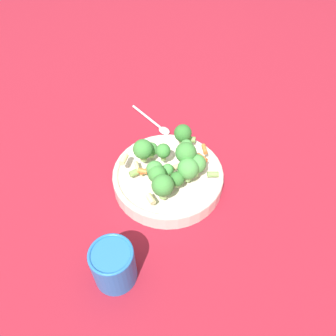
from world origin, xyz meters
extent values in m
plane|color=maroon|center=(0.00, 0.00, 0.00)|extent=(3.00, 3.00, 0.00)
cylinder|color=beige|center=(0.00, 0.00, 0.02)|extent=(0.26, 0.26, 0.04)
torus|color=beige|center=(0.00, 0.00, 0.04)|extent=(0.26, 0.26, 0.01)
cylinder|color=#8CB766|center=(0.05, 0.04, 0.05)|extent=(0.01, 0.01, 0.01)
sphere|color=#479342|center=(0.05, 0.04, 0.07)|extent=(0.03, 0.03, 0.03)
cylinder|color=#8CB766|center=(-0.04, 0.03, 0.07)|extent=(0.01, 0.01, 0.02)
sphere|color=#479342|center=(-0.04, 0.03, 0.09)|extent=(0.04, 0.04, 0.04)
cylinder|color=#8CB766|center=(0.04, -0.04, 0.07)|extent=(0.01, 0.01, 0.02)
sphere|color=#479342|center=(0.04, -0.04, 0.09)|extent=(0.03, 0.03, 0.03)
cylinder|color=#8CB766|center=(-0.01, -0.06, 0.06)|extent=(0.02, 0.02, 0.02)
sphere|color=#479342|center=(-0.01, -0.06, 0.09)|extent=(0.04, 0.04, 0.04)
cylinder|color=#8CB766|center=(-0.03, -0.04, 0.06)|extent=(0.02, 0.02, 0.02)
sphere|color=#479342|center=(-0.03, -0.04, 0.09)|extent=(0.05, 0.05, 0.05)
cylinder|color=#8CB766|center=(-0.05, -0.02, 0.06)|extent=(0.01, 0.01, 0.01)
sphere|color=#33722D|center=(-0.05, -0.02, 0.08)|extent=(0.03, 0.03, 0.03)
cylinder|color=#8CB766|center=(0.08, -0.03, 0.06)|extent=(0.01, 0.01, 0.02)
sphere|color=#33722D|center=(0.08, -0.03, 0.09)|extent=(0.04, 0.04, 0.04)
cylinder|color=#8CB766|center=(0.00, -0.04, 0.08)|extent=(0.02, 0.02, 0.02)
sphere|color=#3D8438|center=(0.00, -0.04, 0.11)|extent=(0.05, 0.05, 0.05)
cylinder|color=#8CB766|center=(0.02, 0.06, 0.06)|extent=(0.02, 0.02, 0.02)
sphere|color=#3D8438|center=(0.02, 0.06, 0.09)|extent=(0.05, 0.05, 0.05)
cylinder|color=#8CB766|center=(-0.02, 0.00, 0.06)|extent=(0.01, 0.01, 0.01)
sphere|color=#479342|center=(-0.02, 0.00, 0.08)|extent=(0.03, 0.03, 0.03)
cylinder|color=#8CB766|center=(0.02, 0.01, 0.07)|extent=(0.01, 0.01, 0.01)
sphere|color=#3D8438|center=(0.02, 0.01, 0.09)|extent=(0.03, 0.03, 0.03)
cylinder|color=#8CB766|center=(-0.08, 0.01, 0.06)|extent=(0.02, 0.02, 0.02)
sphere|color=#3D8438|center=(-0.08, 0.01, 0.09)|extent=(0.05, 0.05, 0.05)
cylinder|color=#8CB766|center=(-0.05, 0.02, 0.07)|extent=(0.01, 0.01, 0.02)
sphere|color=#3D8438|center=(-0.05, 0.02, 0.09)|extent=(0.04, 0.04, 0.04)
cylinder|color=orange|center=(-0.03, 0.06, 0.07)|extent=(0.02, 0.02, 0.01)
cylinder|color=orange|center=(-0.01, 0.05, 0.06)|extent=(0.02, 0.03, 0.01)
cylinder|color=orange|center=(-0.04, -0.01, 0.06)|extent=(0.02, 0.02, 0.01)
cylinder|color=#729E4C|center=(-0.02, -0.04, 0.07)|extent=(0.03, 0.02, 0.01)
cylinder|color=#729E4C|center=(0.03, 0.01, 0.08)|extent=(0.02, 0.02, 0.01)
cylinder|color=beige|center=(0.07, -0.05, 0.05)|extent=(0.03, 0.02, 0.01)
cylinder|color=orange|center=(0.05, -0.08, 0.07)|extent=(0.03, 0.01, 0.01)
cylinder|color=beige|center=(-0.02, 0.00, 0.06)|extent=(0.03, 0.02, 0.01)
cylinder|color=orange|center=(0.01, -0.08, 0.07)|extent=(0.03, 0.03, 0.01)
cylinder|color=beige|center=(0.00, -0.02, 0.06)|extent=(0.02, 0.03, 0.01)
cylinder|color=beige|center=(0.01, 0.10, 0.07)|extent=(0.03, 0.02, 0.01)
cylinder|color=beige|center=(-0.01, -0.05, 0.06)|extent=(0.02, 0.03, 0.01)
cylinder|color=beige|center=(0.00, 0.07, 0.06)|extent=(0.03, 0.02, 0.01)
cylinder|color=beige|center=(-0.09, 0.03, 0.06)|extent=(0.03, 0.02, 0.01)
cylinder|color=#729E4C|center=(-0.02, 0.08, 0.06)|extent=(0.02, 0.02, 0.01)
cylinder|color=#729E4C|center=(-0.01, -0.10, 0.05)|extent=(0.01, 0.03, 0.01)
cylinder|color=#729E4C|center=(0.09, -0.05, 0.06)|extent=(0.02, 0.02, 0.01)
cylinder|color=#2366B2|center=(-0.24, 0.09, 0.04)|extent=(0.08, 0.08, 0.09)
torus|color=#2366B2|center=(-0.24, 0.09, 0.09)|extent=(0.08, 0.08, 0.01)
cylinder|color=silver|center=(0.24, 0.07, 0.01)|extent=(0.10, 0.09, 0.01)
ellipsoid|color=silver|center=(0.18, 0.02, 0.01)|extent=(0.04, 0.04, 0.01)
camera|label=1|loc=(-0.50, -0.02, 0.62)|focal=35.00mm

